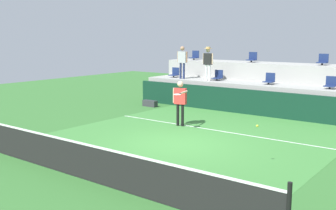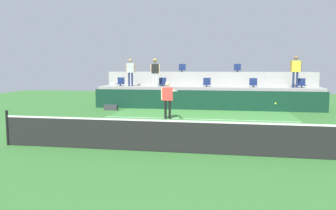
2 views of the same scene
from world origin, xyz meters
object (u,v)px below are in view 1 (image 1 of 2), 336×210
object	(u,v)px
stadium_chair_lower_center	(269,80)
stadium_chair_upper_far_left	(195,56)
stadium_chair_lower_left	(218,76)
stadium_chair_upper_left	(252,58)
spectator_with_hat	(208,60)
equipment_bag	(150,103)
stadium_chair_upper_right	(323,60)
tennis_player	(180,99)
tennis_ball	(257,126)
stadium_chair_lower_right	(331,84)
stadium_chair_lower_far_left	(175,73)
spectator_in_grey	(182,59)

from	to	relation	value
stadium_chair_lower_center	stadium_chair_upper_far_left	distance (m)	5.64
stadium_chair_lower_left	stadium_chair_upper_left	bearing A→B (deg)	62.26
spectator_with_hat	equipment_bag	size ratio (longest dim) A/B	2.18
stadium_chair_lower_left	stadium_chair_upper_right	bearing A→B (deg)	21.85
stadium_chair_lower_center	spectator_with_hat	distance (m)	3.18
tennis_player	tennis_ball	bearing A→B (deg)	-31.65
stadium_chair_upper_left	spectator_with_hat	world-z (taller)	spectator_with_hat
stadium_chair_lower_right	equipment_bag	size ratio (longest dim) A/B	0.68
stadium_chair_upper_right	spectator_with_hat	world-z (taller)	spectator_with_hat
stadium_chair_lower_left	tennis_ball	size ratio (longest dim) A/B	7.65
stadium_chair_lower_left	stadium_chair_lower_right	xyz separation A→B (m)	(5.39, 0.00, 0.00)
stadium_chair_lower_far_left	stadium_chair_upper_far_left	bearing A→B (deg)	87.43
stadium_chair_lower_right	stadium_chair_upper_right	size ratio (longest dim) A/B	1.00
stadium_chair_upper_far_left	spectator_in_grey	bearing A→B (deg)	-72.54
stadium_chair_lower_left	stadium_chair_lower_right	world-z (taller)	same
stadium_chair_upper_far_left	stadium_chair_lower_left	bearing A→B (deg)	-34.91
stadium_chair_lower_far_left	tennis_player	bearing A→B (deg)	-51.81
stadium_chair_lower_right	stadium_chair_upper_far_left	size ratio (longest dim) A/B	1.00
stadium_chair_upper_far_left	stadium_chair_lower_center	bearing A→B (deg)	-18.82
spectator_in_grey	tennis_player	bearing A→B (deg)	-55.53
tennis_ball	spectator_in_grey	bearing A→B (deg)	135.93
stadium_chair_upper_far_left	stadium_chair_upper_right	size ratio (longest dim) A/B	1.00
stadium_chair_lower_left	tennis_player	bearing A→B (deg)	-75.56
stadium_chair_lower_right	spectator_in_grey	xyz separation A→B (m)	(-7.28, -0.38, 0.79)
stadium_chair_lower_far_left	tennis_player	xyz separation A→B (m)	(3.96, -5.03, -0.40)
tennis_player	tennis_ball	world-z (taller)	tennis_player
stadium_chair_lower_right	tennis_player	distance (m)	6.49
stadium_chair_lower_left	spectator_with_hat	size ratio (longest dim) A/B	0.31
stadium_chair_lower_left	spectator_in_grey	size ratio (longest dim) A/B	0.31
stadium_chair_lower_left	tennis_ball	world-z (taller)	stadium_chair_lower_left
equipment_bag	stadium_chair_lower_right	bearing A→B (deg)	16.39
stadium_chair_lower_far_left	spectator_with_hat	distance (m)	2.47
stadium_chair_lower_center	spectator_with_hat	size ratio (longest dim) A/B	0.31
stadium_chair_lower_center	stadium_chair_upper_left	bearing A→B (deg)	134.27
stadium_chair_lower_right	stadium_chair_upper_far_left	world-z (taller)	stadium_chair_upper_far_left
stadium_chair_lower_left	stadium_chair_upper_far_left	distance (m)	3.26
stadium_chair_upper_far_left	tennis_ball	size ratio (longest dim) A/B	7.65
stadium_chair_lower_right	tennis_ball	xyz separation A→B (m)	(0.34, -7.76, -0.38)
stadium_chair_lower_left	stadium_chair_lower_far_left	bearing A→B (deg)	180.00
tennis_player	spectator_with_hat	size ratio (longest dim) A/B	1.05
stadium_chair_upper_right	tennis_player	world-z (taller)	stadium_chair_upper_right
stadium_chair_lower_center	spectator_in_grey	world-z (taller)	spectator_in_grey
spectator_in_grey	stadium_chair_upper_far_left	bearing A→B (deg)	107.46
stadium_chair_upper_right	tennis_ball	bearing A→B (deg)	-82.62
stadium_chair_lower_left	spectator_in_grey	distance (m)	2.08
stadium_chair_upper_far_left	equipment_bag	size ratio (longest dim) A/B	0.68
stadium_chair_lower_left	spectator_in_grey	bearing A→B (deg)	-168.54
tennis_player	stadium_chair_upper_far_left	bearing A→B (deg)	119.57
spectator_in_grey	stadium_chair_lower_right	bearing A→B (deg)	3.02
stadium_chair_lower_far_left	stadium_chair_upper_right	bearing A→B (deg)	14.13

